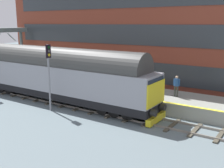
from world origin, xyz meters
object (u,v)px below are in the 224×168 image
object	(u,v)px
diesel_locomotive	(54,73)
platform_number_sign	(159,85)
signal_post_mid	(49,69)
waiting_passenger	(176,84)

from	to	relation	value
diesel_locomotive	platform_number_sign	xyz separation A→B (m)	(2.08, -8.60, -0.35)
diesel_locomotive	signal_post_mid	world-z (taller)	signal_post_mid
signal_post_mid	platform_number_sign	xyz separation A→B (m)	(4.11, -7.10, -1.08)
diesel_locomotive	platform_number_sign	distance (m)	8.86
diesel_locomotive	signal_post_mid	size ratio (longest dim) A/B	3.78
diesel_locomotive	waiting_passenger	world-z (taller)	diesel_locomotive
diesel_locomotive	signal_post_mid	xyz separation A→B (m)	(-2.03, -1.51, 0.73)
platform_number_sign	waiting_passenger	xyz separation A→B (m)	(1.54, -0.80, -0.15)
signal_post_mid	platform_number_sign	distance (m)	8.27
diesel_locomotive	platform_number_sign	world-z (taller)	diesel_locomotive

